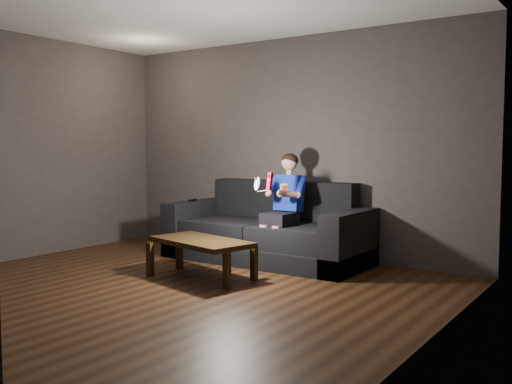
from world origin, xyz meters
The scene contains 9 objects.
floor centered at (0.00, 0.00, 0.00)m, with size 5.00×5.00×0.00m, color black.
back_wall centered at (0.00, 2.50, 1.35)m, with size 5.00×0.04×2.70m, color #3A3432.
right_wall centered at (2.50, 0.00, 1.35)m, with size 0.04×5.00×2.70m, color #3A3432.
sofa centered at (0.02, 1.98, 0.30)m, with size 2.41×1.04×0.93m.
child centered at (0.29, 1.91, 0.77)m, with size 0.47×0.57×1.15m.
wii_remote_red centered at (0.38, 1.47, 0.98)m, with size 0.05×0.08×0.20m.
nunchuk_white centered at (0.22, 1.48, 0.95)m, with size 0.08×0.11×0.16m.
wii_remote_black centered at (-1.06, 1.89, 0.67)m, with size 0.06×0.15×0.03m.
coffee_table centered at (-0.03, 0.82, 0.35)m, with size 1.20×0.78×0.40m.
Camera 1 is at (3.69, -3.63, 1.33)m, focal length 40.00 mm.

